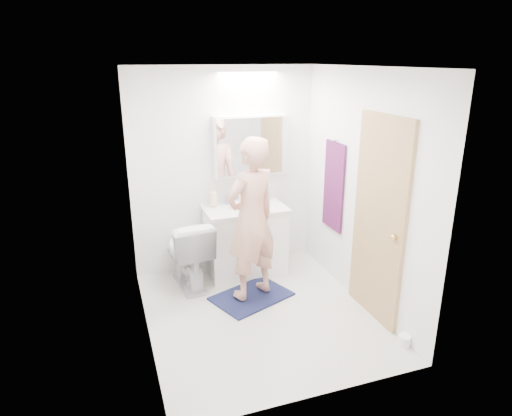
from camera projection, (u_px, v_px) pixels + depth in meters
name	position (u px, v px, depth m)	size (l,w,h in m)	color
floor	(259.00, 314.00, 4.58)	(2.50, 2.50, 0.00)	silver
ceiling	(260.00, 67.00, 3.81)	(2.50, 2.50, 0.00)	white
wall_back	(224.00, 171.00, 5.31)	(2.50, 2.50, 0.00)	white
wall_front	(321.00, 254.00, 3.07)	(2.50, 2.50, 0.00)	white
wall_left	(139.00, 214.00, 3.85)	(2.50, 2.50, 0.00)	white
wall_right	(362.00, 191.00, 4.54)	(2.50, 2.50, 0.00)	white
vanity_cabinet	(245.00, 241.00, 5.37)	(0.90, 0.55, 0.78)	white
countertop	(245.00, 209.00, 5.24)	(0.95, 0.58, 0.04)	white
sink_basin	(244.00, 205.00, 5.25)	(0.36, 0.36, 0.03)	white
faucet	(239.00, 195.00, 5.40)	(0.02, 0.02, 0.16)	silver
medicine_cabinet	(250.00, 145.00, 5.24)	(0.88, 0.14, 0.70)	white
mirror_panel	(252.00, 147.00, 5.18)	(0.84, 0.01, 0.66)	silver
toilet	(188.00, 252.00, 5.04)	(0.45, 0.79, 0.80)	white
bath_rug	(252.00, 296.00, 4.88)	(0.80, 0.55, 0.02)	#152342
person	(251.00, 219.00, 4.60)	(0.62, 0.41, 1.71)	tan
door	(379.00, 221.00, 4.28)	(0.04, 0.80, 2.00)	tan
door_knob	(394.00, 237.00, 4.02)	(0.06, 0.06, 0.06)	gold
towel	(334.00, 186.00, 5.05)	(0.02, 0.42, 1.00)	#111136
towel_hook	(335.00, 140.00, 4.88)	(0.02, 0.02, 0.07)	silver
soap_bottle_a	(213.00, 196.00, 5.22)	(0.09, 0.10, 0.25)	beige
soap_bottle_b	(229.00, 198.00, 5.32)	(0.07, 0.07, 0.15)	#5F87CB
toothbrush_cup	(254.00, 198.00, 5.41)	(0.11, 0.11, 0.10)	#4651D3
toilet_paper_roll	(405.00, 341.00, 4.06)	(0.11, 0.11, 0.10)	white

